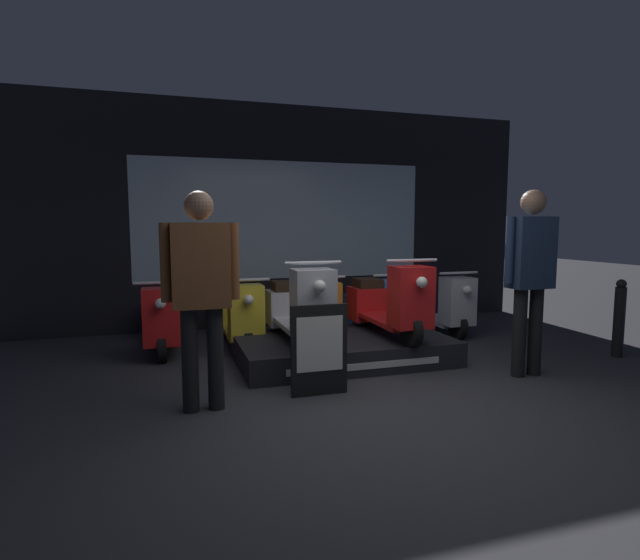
{
  "coord_description": "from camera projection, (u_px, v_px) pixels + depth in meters",
  "views": [
    {
      "loc": [
        -1.68,
        -3.57,
        1.48
      ],
      "look_at": [
        0.06,
        2.01,
        0.83
      ],
      "focal_mm": 28.0,
      "sensor_mm": 36.0,
      "label": 1
    }
  ],
  "objects": [
    {
      "name": "ground_plane",
      "position": [
        387.0,
        408.0,
        4.05
      ],
      "size": [
        30.0,
        30.0,
        0.0
      ],
      "primitive_type": "plane",
      "color": "#2D2D33"
    },
    {
      "name": "shop_wall_back",
      "position": [
        283.0,
        217.0,
        7.31
      ],
      "size": [
        7.7,
        0.09,
        3.2
      ],
      "color": "black",
      "rests_on": "ground_plane"
    },
    {
      "name": "display_platform",
      "position": [
        343.0,
        349.0,
        5.45
      ],
      "size": [
        2.27,
        1.31,
        0.26
      ],
      "color": "black",
      "rests_on": "ground_plane"
    },
    {
      "name": "scooter_display_left",
      "position": [
        298.0,
        308.0,
        5.22
      ],
      "size": [
        0.55,
        1.61,
        0.88
      ],
      "color": "black",
      "rests_on": "display_platform"
    },
    {
      "name": "scooter_display_right",
      "position": [
        387.0,
        303.0,
        5.53
      ],
      "size": [
        0.55,
        1.61,
        0.88
      ],
      "color": "black",
      "rests_on": "display_platform"
    },
    {
      "name": "scooter_backrow_0",
      "position": [
        162.0,
        320.0,
        5.91
      ],
      "size": [
        0.55,
        1.61,
        0.88
      ],
      "color": "black",
      "rests_on": "ground_plane"
    },
    {
      "name": "scooter_backrow_1",
      "position": [
        239.0,
        316.0,
        6.18
      ],
      "size": [
        0.55,
        1.61,
        0.88
      ],
      "color": "black",
      "rests_on": "ground_plane"
    },
    {
      "name": "scooter_backrow_2",
      "position": [
        310.0,
        312.0,
        6.45
      ],
      "size": [
        0.55,
        1.61,
        0.88
      ],
      "color": "black",
      "rests_on": "ground_plane"
    },
    {
      "name": "scooter_backrow_3",
      "position": [
        375.0,
        309.0,
        6.72
      ],
      "size": [
        0.55,
        1.61,
        0.88
      ],
      "color": "black",
      "rests_on": "ground_plane"
    },
    {
      "name": "scooter_backrow_4",
      "position": [
        435.0,
        306.0,
        7.0
      ],
      "size": [
        0.55,
        1.61,
        0.88
      ],
      "color": "black",
      "rests_on": "ground_plane"
    },
    {
      "name": "person_left_browsing",
      "position": [
        201.0,
        282.0,
        3.9
      ],
      "size": [
        0.6,
        0.25,
        1.74
      ],
      "color": "black",
      "rests_on": "ground_plane"
    },
    {
      "name": "person_right_browsing",
      "position": [
        530.0,
        267.0,
        4.82
      ],
      "size": [
        0.58,
        0.24,
        1.81
      ],
      "color": "black",
      "rests_on": "ground_plane"
    },
    {
      "name": "price_sign_board",
      "position": [
        319.0,
        350.0,
        4.32
      ],
      "size": [
        0.51,
        0.04,
        0.8
      ],
      "color": "black",
      "rests_on": "ground_plane"
    },
    {
      "name": "street_bollard",
      "position": [
        619.0,
        318.0,
        5.59
      ],
      "size": [
        0.12,
        0.12,
        0.88
      ],
      "color": "black",
      "rests_on": "ground_plane"
    }
  ]
}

